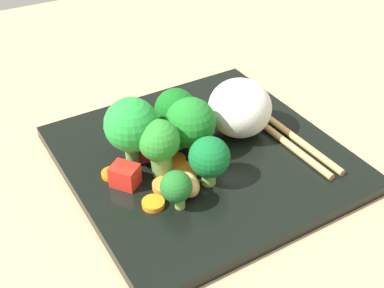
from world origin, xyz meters
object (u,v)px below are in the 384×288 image
at_px(chopstick_pair, 274,128).
at_px(rice_mound, 240,108).
at_px(carrot_slice_0, 172,159).
at_px(square_plate, 203,158).
at_px(broccoli_floret_0, 131,126).

bearing_deg(chopstick_pair, rice_mound, 60.45).
height_order(carrot_slice_0, chopstick_pair, chopstick_pair).
relative_size(carrot_slice_0, chopstick_pair, 0.13).
xyz_separation_m(square_plate, carrot_slice_0, (0.00, 0.04, 0.01)).
height_order(rice_mound, chopstick_pair, rice_mound).
distance_m(rice_mound, carrot_slice_0, 0.10).
bearing_deg(broccoli_floret_0, rice_mound, -91.38).
xyz_separation_m(broccoli_floret_0, chopstick_pair, (-0.02, -0.16, -0.05)).
relative_size(rice_mound, chopstick_pair, 0.36).
bearing_deg(rice_mound, square_plate, 105.09).
xyz_separation_m(rice_mound, chopstick_pair, (-0.02, -0.04, -0.03)).
distance_m(square_plate, chopstick_pair, 0.09).
height_order(square_plate, rice_mound, rice_mound).
distance_m(square_plate, broccoli_floret_0, 0.09).
bearing_deg(square_plate, rice_mound, -74.91).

